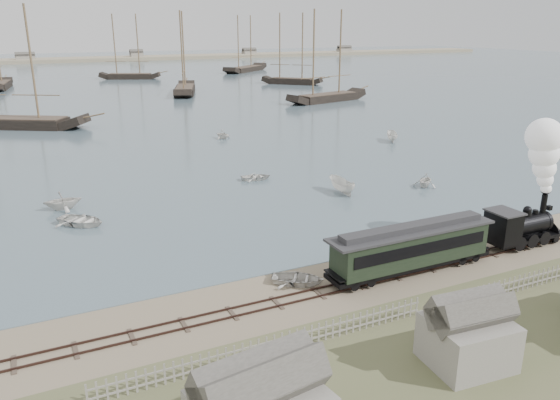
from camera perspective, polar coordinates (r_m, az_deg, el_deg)
name	(u,v)px	position (r m, az deg, el deg)	size (l,w,h in m)	color
ground	(317,278)	(38.10, 3.86, -8.15)	(600.00, 600.00, 0.00)	gray
harbor_water	(67,76)	(201.05, -21.35, 11.94)	(600.00, 336.00, 0.06)	#4D636F
rail_track	(332,290)	(36.55, 5.43, -9.32)	(120.00, 1.80, 0.16)	#35221D
picket_fence_west	(275,354)	(30.08, -0.51, -15.84)	(19.00, 0.10, 1.20)	gray
picket_fence_east	(535,287)	(40.61, 25.11, -8.21)	(15.00, 0.10, 1.20)	gray
shed_mid	(465,363)	(30.94, 18.76, -15.85)	(4.00, 3.50, 3.60)	gray
far_spit	(50,62)	(280.65, -22.94, 13.12)	(500.00, 20.00, 1.80)	tan
locomotive	(539,190)	(46.81, 25.46, 0.92)	(7.71, 2.88, 9.61)	black
passenger_coach	(411,246)	(39.18, 13.56, -4.70)	(12.84, 2.48, 3.12)	black
beached_dinghy	(298,279)	(37.11, 1.90, -8.22)	(3.59, 2.56, 0.74)	silver
rowboat_0	(81,220)	(50.36, -20.07, -1.99)	(4.38, 3.13, 0.91)	silver
rowboat_1	(63,200)	(55.10, -21.77, -0.03)	(3.39, 2.92, 1.78)	silver
rowboat_2	(341,186)	(56.54, 6.44, 1.48)	(4.04, 1.52, 1.56)	silver
rowboat_3	(256,177)	(61.25, -2.51, 2.44)	(3.35, 2.40, 0.69)	silver
rowboat_4	(425,180)	(60.46, 14.94, 2.03)	(2.83, 2.44, 1.49)	silver
rowboat_5	(392,137)	(83.25, 11.61, 6.51)	(3.82, 1.44, 1.48)	silver
rowboat_7	(223,134)	(84.10, -6.02, 6.87)	(2.69, 2.32, 1.42)	silver
schooner_2	(7,67)	(101.87, -26.61, 12.32)	(24.36, 5.62, 20.00)	black
schooner_3	(183,53)	(141.25, -10.12, 14.93)	(22.17, 5.12, 20.00)	black
schooner_4	(328,56)	(125.07, 5.08, 14.78)	(21.28, 4.91, 20.00)	black
schooner_5	(292,49)	(161.96, 1.27, 15.53)	(17.78, 4.10, 20.00)	black
schooner_8	(127,47)	(183.95, -15.66, 15.19)	(18.89, 4.36, 20.00)	black
schooner_9	(245,43)	(207.44, -3.65, 16.02)	(26.17, 6.04, 20.00)	black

